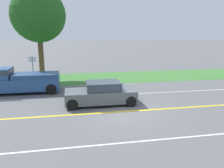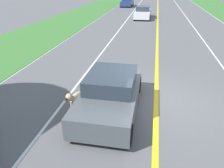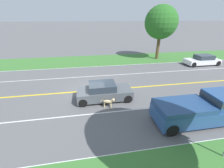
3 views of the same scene
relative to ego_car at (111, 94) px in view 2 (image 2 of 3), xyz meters
The scene contains 7 objects.
ground_plane 2.01m from the ego_car, 148.63° to the right, with size 400.00×400.00×0.00m, color #5B5B5E.
centre_divider_line 2.01m from the ego_car, 148.63° to the right, with size 0.18×160.00×0.01m, color yellow.
lane_dash_same_dir 2.22m from the ego_car, 27.82° to the right, with size 0.10×160.00×0.01m, color white.
ego_car is the anchor object (origin of this frame).
dog 1.29m from the ego_car, ahead, with size 0.48×1.17×0.79m.
car_trailing_near 20.80m from the ego_car, 89.48° to the right, with size 1.83×4.57×1.38m.
car_trailing_mid 33.19m from the ego_car, 83.71° to the right, with size 1.87×4.40×1.43m.
Camera 2 is at (0.31, 7.62, 4.28)m, focal length 35.00 mm.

